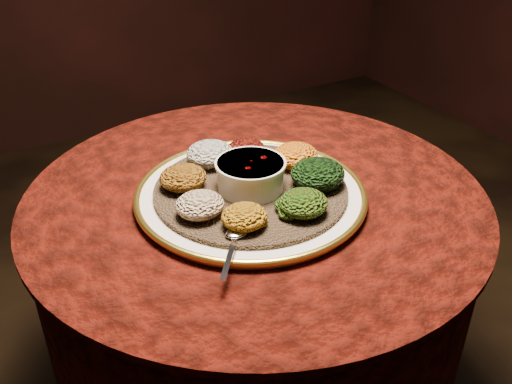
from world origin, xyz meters
TOP-DOWN VIEW (x-y plane):
  - table at (0.00, 0.00)m, footprint 0.96×0.96m
  - platter at (-0.02, -0.02)m, footprint 0.60×0.60m
  - injera at (-0.02, -0.02)m, footprint 0.42×0.42m
  - stew_bowl at (-0.02, -0.02)m, footprint 0.14×0.14m
  - spoon at (-0.13, -0.16)m, footprint 0.10×0.12m
  - portion_ayib at (-0.05, 0.11)m, footprint 0.10×0.10m
  - portion_kitfo at (0.03, 0.10)m, footprint 0.08×0.08m
  - portion_tikil at (0.11, 0.01)m, footprint 0.10×0.09m
  - portion_gomen at (0.10, -0.08)m, footprint 0.11×0.11m
  - portion_mixveg at (0.02, -0.15)m, footprint 0.09×0.09m
  - portion_kik at (-0.10, -0.14)m, footprint 0.08×0.08m
  - portion_timatim at (-0.15, -0.06)m, footprint 0.09×0.09m
  - portion_shiro at (-0.14, 0.05)m, footprint 0.10×0.09m

SIDE VIEW (x-z plane):
  - table at x=0.00m, z-range 0.19..0.92m
  - platter at x=-0.02m, z-range 0.73..0.76m
  - injera at x=-0.02m, z-range 0.75..0.76m
  - spoon at x=-0.13m, z-range 0.76..0.77m
  - portion_kitfo at x=0.03m, z-range 0.76..0.80m
  - portion_kik at x=-0.10m, z-range 0.76..0.80m
  - portion_timatim at x=-0.15m, z-range 0.76..0.81m
  - portion_mixveg at x=0.02m, z-range 0.76..0.81m
  - portion_shiro at x=-0.14m, z-range 0.76..0.81m
  - portion_tikil at x=0.11m, z-range 0.76..0.81m
  - portion_ayib at x=-0.05m, z-range 0.76..0.81m
  - portion_gomen at x=0.10m, z-range 0.76..0.82m
  - stew_bowl at x=-0.02m, z-range 0.77..0.83m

